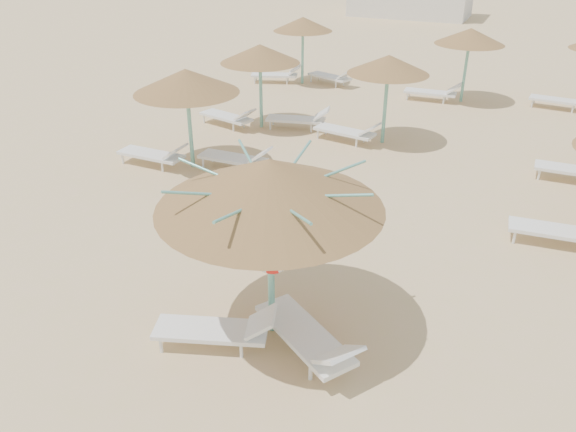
% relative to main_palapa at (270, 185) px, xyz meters
% --- Properties ---
extents(ground, '(120.00, 120.00, 0.00)m').
position_rel_main_palapa_xyz_m(ground, '(-0.04, -0.29, -2.67)').
color(ground, tan).
rests_on(ground, ground).
extents(main_palapa, '(3.43, 3.43, 3.07)m').
position_rel_main_palapa_xyz_m(main_palapa, '(0.00, 0.00, 0.00)').
color(main_palapa, '#66B2A2').
rests_on(main_palapa, ground).
extents(lounger_main_a, '(2.03, 1.18, 0.71)m').
position_rel_main_palapa_xyz_m(lounger_main_a, '(-0.59, -0.72, -2.33)').
color(lounger_main_a, white).
rests_on(lounger_main_a, ground).
extents(lounger_main_b, '(2.13, 1.71, 0.78)m').
position_rel_main_palapa_xyz_m(lounger_main_b, '(0.81, -0.35, -2.30)').
color(lounger_main_b, white).
rests_on(lounger_main_b, ground).
extents(palapa_field, '(19.66, 13.86, 2.72)m').
position_rel_main_palapa_xyz_m(palapa_field, '(2.17, 9.36, -0.39)').
color(palapa_field, '#66B2A2').
rests_on(palapa_field, ground).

